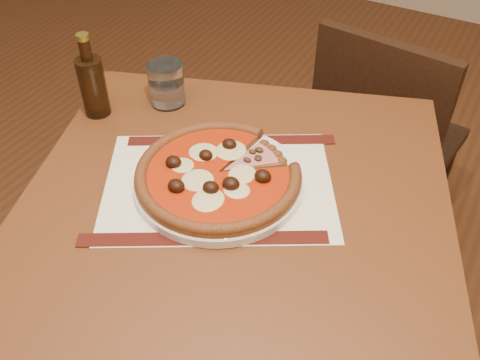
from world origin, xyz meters
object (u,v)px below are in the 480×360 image
(table, at_px, (235,234))
(plate, at_px, (219,181))
(chair_far, at_px, (382,135))
(pizza, at_px, (218,173))
(bottle, at_px, (93,84))
(water_glass, at_px, (166,84))

(table, bearing_deg, plate, 160.94)
(table, height_order, plate, plate)
(table, height_order, chair_far, chair_far)
(chair_far, relative_size, pizza, 2.58)
(pizza, relative_size, bottle, 1.64)
(pizza, bearing_deg, water_glass, 142.77)
(plate, relative_size, pizza, 1.02)
(table, relative_size, plate, 3.17)
(chair_far, height_order, bottle, bottle)
(pizza, xyz_separation_m, water_glass, (-0.25, 0.19, 0.02))
(chair_far, bearing_deg, plate, 85.08)
(pizza, distance_m, bottle, 0.37)
(chair_far, bearing_deg, table, 88.83)
(water_glass, bearing_deg, table, -34.78)
(table, distance_m, pizza, 0.14)
(table, bearing_deg, chair_far, 81.29)
(chair_far, relative_size, water_glass, 8.30)
(water_glass, distance_m, bottle, 0.16)
(pizza, bearing_deg, chair_far, 77.53)
(table, xyz_separation_m, plate, (-0.04, 0.02, 0.11))
(water_glass, xyz_separation_m, bottle, (-0.11, -0.11, 0.03))
(table, distance_m, water_glass, 0.39)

